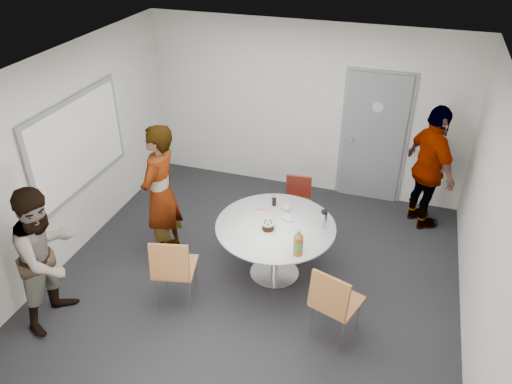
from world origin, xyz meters
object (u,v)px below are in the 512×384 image
(whiteboard, at_px, (78,144))
(chair_near_left, at_px, (173,266))
(person_left, at_px, (47,256))
(person_main, at_px, (161,194))
(table, at_px, (277,233))
(chair_far, at_px, (297,198))
(door, at_px, (374,138))
(person_right, at_px, (430,169))
(chair_near_right, at_px, (333,300))

(whiteboard, height_order, chair_near_left, whiteboard)
(person_left, bearing_deg, person_main, -20.40)
(person_main, height_order, person_left, person_main)
(table, relative_size, chair_near_left, 1.51)
(chair_far, xyz_separation_m, person_main, (-1.52, -1.18, 0.46))
(door, bearing_deg, table, -110.31)
(chair_far, height_order, person_right, person_right)
(chair_far, xyz_separation_m, person_left, (-2.16, -2.60, 0.38))
(table, xyz_separation_m, chair_near_right, (0.86, -0.86, -0.07))
(chair_near_left, bearing_deg, chair_near_right, -12.11)
(person_main, distance_m, person_left, 1.57)
(person_right, bearing_deg, whiteboard, 79.64)
(chair_near_left, xyz_separation_m, chair_far, (0.95, 2.05, -0.12))
(person_right, bearing_deg, table, 104.26)
(door, xyz_separation_m, chair_near_right, (0.00, -3.18, -0.43))
(chair_far, bearing_deg, whiteboard, 18.91)
(door, height_order, chair_far, door)
(whiteboard, xyz_separation_m, chair_near_right, (3.56, -0.89, -0.86))
(whiteboard, xyz_separation_m, table, (2.70, -0.03, -0.79))
(door, xyz_separation_m, person_main, (-2.41, -2.33, -0.08))
(door, distance_m, table, 2.50)
(whiteboard, relative_size, chair_near_left, 1.95)
(chair_near_left, bearing_deg, whiteboard, 138.47)
(chair_near_left, height_order, chair_near_right, chair_near_left)
(person_main, bearing_deg, chair_far, 128.02)
(person_left, bearing_deg, table, -52.86)
(person_main, bearing_deg, whiteboard, -92.09)
(whiteboard, distance_m, table, 2.82)
(chair_near_left, xyz_separation_m, chair_near_right, (1.84, 0.04, -0.01))
(chair_far, relative_size, person_right, 0.43)
(door, height_order, person_left, door)
(whiteboard, bearing_deg, chair_far, 22.82)
(chair_near_right, bearing_deg, person_right, 90.64)
(person_main, bearing_deg, person_right, 119.28)
(chair_near_right, xyz_separation_m, chair_far, (-0.89, 2.02, -0.11))
(table, relative_size, person_left, 0.86)
(chair_near_left, bearing_deg, person_right, 31.70)
(person_left, bearing_deg, chair_near_right, -75.39)
(table, bearing_deg, person_right, 46.25)
(whiteboard, distance_m, chair_near_right, 3.77)
(whiteboard, bearing_deg, door, 32.66)
(person_left, relative_size, person_right, 0.92)
(chair_near_left, bearing_deg, door, 47.02)
(chair_far, bearing_deg, person_right, -164.13)
(chair_near_left, relative_size, person_right, 0.53)
(door, xyz_separation_m, chair_far, (-0.89, -1.16, -0.55))
(chair_near_right, relative_size, person_left, 0.56)
(chair_near_left, height_order, person_left, person_left)
(door, xyz_separation_m, table, (-0.86, -2.32, -0.36))
(chair_near_right, bearing_deg, chair_near_left, -160.52)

